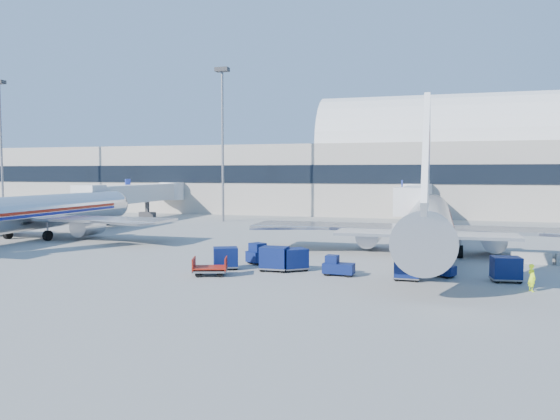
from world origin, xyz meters
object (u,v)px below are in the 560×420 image
(airliner_main, at_px, (429,222))
(cart_open_red, at_px, (210,269))
(barrier_near, at_px, (531,258))
(mast_west, at_px, (222,121))
(tug_right, at_px, (439,268))
(cart_train_b, at_px, (274,258))
(jetbridge_near, at_px, (414,197))
(cart_train_a, at_px, (294,259))
(mast_far_west, at_px, (1,128))
(tug_lead, at_px, (337,266))
(airliner_mid, at_px, (34,212))
(cart_solo_far, at_px, (506,269))
(ramp_worker, at_px, (532,278))
(cart_train_c, at_px, (226,258))
(cart_solo_near, at_px, (407,269))
(jetbridge_mid, at_px, (140,194))
(tug_left, at_px, (262,254))

(airliner_main, relative_size, cart_open_red, 13.39)
(barrier_near, bearing_deg, mast_west, 143.62)
(tug_right, height_order, cart_open_red, tug_right)
(airliner_main, xyz_separation_m, mast_west, (-30.00, 25.49, 11.87))
(tug_right, xyz_separation_m, cart_train_b, (-11.76, -1.29, 0.36))
(jetbridge_near, bearing_deg, cart_train_b, -102.65)
(barrier_near, distance_m, cart_train_b, 20.85)
(jetbridge_near, xyz_separation_m, cart_train_a, (-7.07, -37.20, -3.04))
(mast_far_west, distance_m, mast_west, 40.00)
(tug_lead, bearing_deg, airliner_main, 65.97)
(airliner_mid, xyz_separation_m, cart_solo_far, (47.19, -10.87, -2.02))
(mast_west, relative_size, ramp_worker, 13.25)
(tug_lead, xyz_separation_m, tug_right, (6.96, 1.66, -0.05))
(cart_train_c, relative_size, cart_solo_near, 1.35)
(mast_west, distance_m, ramp_worker, 55.14)
(tug_right, height_order, cart_train_a, cart_train_a)
(jetbridge_mid, xyz_separation_m, cart_train_c, (29.78, -38.01, -3.04))
(airliner_mid, xyz_separation_m, ramp_worker, (48.38, -13.53, -2.07))
(tug_left, bearing_deg, airliner_mid, 106.23)
(mast_far_west, bearing_deg, airliner_main, -20.01)
(mast_far_west, bearing_deg, cart_open_red, -35.81)
(airliner_mid, height_order, tug_right, airliner_mid)
(barrier_near, distance_m, ramp_worker, 11.15)
(airliner_mid, xyz_separation_m, tug_right, (42.90, -10.10, -2.33))
(airliner_main, distance_m, tug_lead, 13.43)
(cart_train_a, bearing_deg, mast_west, 80.62)
(mast_far_west, relative_size, cart_open_red, 8.12)
(tug_lead, height_order, cart_train_c, cart_train_c)
(airliner_main, relative_size, barrier_near, 12.42)
(tug_right, distance_m, cart_train_b, 11.83)
(mast_far_west, distance_m, tug_left, 67.91)
(airliner_mid, height_order, cart_solo_near, airliner_mid)
(cart_open_red, distance_m, ramp_worker, 21.11)
(tug_right, distance_m, cart_train_c, 15.61)
(jetbridge_near, height_order, mast_far_west, mast_far_west)
(mast_west, bearing_deg, tug_left, -63.13)
(mast_west, distance_m, tug_right, 49.22)
(mast_far_west, xyz_separation_m, cart_solo_far, (75.19, -36.36, -13.89))
(jetbridge_mid, xyz_separation_m, mast_far_west, (-25.60, -0.81, 10.86))
(cart_solo_far, bearing_deg, cart_train_b, 173.02)
(barrier_near, xyz_separation_m, cart_solo_near, (-9.22, -9.70, 0.36))
(tug_right, height_order, cart_solo_far, cart_solo_far)
(cart_train_a, bearing_deg, ramp_worker, -48.24)
(barrier_near, distance_m, cart_solo_near, 13.39)
(cart_train_c, bearing_deg, tug_right, -19.36)
(cart_open_red, bearing_deg, jetbridge_near, 55.36)
(tug_lead, bearing_deg, cart_solo_near, -1.95)
(jetbridge_near, relative_size, jetbridge_mid, 1.00)
(tug_lead, relative_size, cart_solo_far, 1.06)
(mast_west, height_order, cart_solo_near, mast_west)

